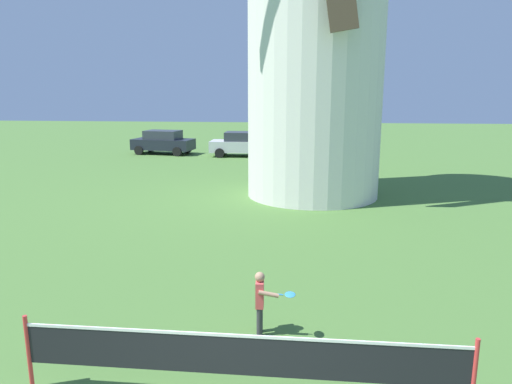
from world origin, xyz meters
The scene contains 5 objects.
tennis_net centered at (0.14, 2.04, 0.69)m, with size 6.00×0.06×1.10m.
player_far centered at (0.25, 3.86, 0.64)m, with size 0.70×0.44×1.13m.
parked_car_black centered at (-8.40, 26.80, 0.81)m, with size 4.19×2.34×1.56m.
parked_car_silver centered at (-2.86, 26.20, 0.81)m, with size 4.34×1.88×1.56m.
parked_car_cream centered at (2.21, 26.88, 0.81)m, with size 4.17×1.91×1.56m.
Camera 1 is at (0.91, -3.48, 4.09)m, focal length 32.82 mm.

